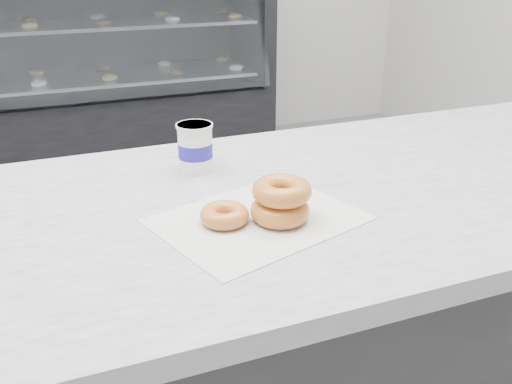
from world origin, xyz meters
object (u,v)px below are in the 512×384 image
donut_single (224,215)px  coffee_cup (195,147)px  display_case (75,93)px  donut_stack (281,201)px

donut_single → coffee_cup: coffee_cup is taller
display_case → coffee_cup: bearing=-88.4°
donut_stack → coffee_cup: bearing=104.2°
donut_stack → coffee_cup: (-0.07, 0.29, 0.01)m
display_case → donut_stack: 2.86m
donut_single → donut_stack: 0.10m
display_case → donut_stack: display_case is taller
donut_single → donut_stack: bearing=-14.5°
coffee_cup → donut_stack: bearing=-82.1°
donut_stack → coffee_cup: coffee_cup is taller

